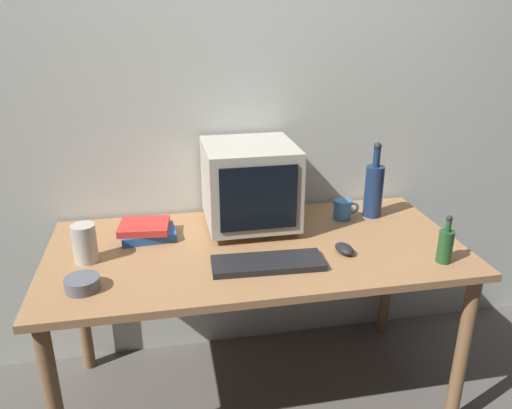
# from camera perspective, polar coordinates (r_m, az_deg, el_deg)

# --- Properties ---
(ground_plane) EXTENTS (6.00, 6.00, 0.00)m
(ground_plane) POSITION_cam_1_polar(r_m,az_deg,el_deg) (2.47, 0.00, -20.62)
(ground_plane) COLOR #56514C
(back_wall) EXTENTS (4.00, 0.08, 2.50)m
(back_wall) POSITION_cam_1_polar(r_m,az_deg,el_deg) (2.32, -2.22, 11.39)
(back_wall) COLOR beige
(back_wall) RESTS_ON ground
(desk) EXTENTS (1.67, 0.81, 0.76)m
(desk) POSITION_cam_1_polar(r_m,az_deg,el_deg) (2.08, 0.00, -6.79)
(desk) COLOR #9E7047
(desk) RESTS_ON ground
(crt_monitor) EXTENTS (0.38, 0.39, 0.37)m
(crt_monitor) POSITION_cam_1_polar(r_m,az_deg,el_deg) (2.15, -0.72, 2.27)
(crt_monitor) COLOR #B2AD9E
(crt_monitor) RESTS_ON desk
(keyboard) EXTENTS (0.43, 0.17, 0.02)m
(keyboard) POSITION_cam_1_polar(r_m,az_deg,el_deg) (1.88, 1.35, -6.68)
(keyboard) COLOR black
(keyboard) RESTS_ON desk
(computer_mouse) EXTENTS (0.08, 0.11, 0.04)m
(computer_mouse) POSITION_cam_1_polar(r_m,az_deg,el_deg) (2.01, 10.03, -5.00)
(computer_mouse) COLOR black
(computer_mouse) RESTS_ON desk
(bottle_tall) EXTENTS (0.08, 0.08, 0.35)m
(bottle_tall) POSITION_cam_1_polar(r_m,az_deg,el_deg) (2.34, 13.26, 1.74)
(bottle_tall) COLOR navy
(bottle_tall) RESTS_ON desk
(bottle_short) EXTENTS (0.06, 0.06, 0.19)m
(bottle_short) POSITION_cam_1_polar(r_m,az_deg,el_deg) (2.02, 20.75, -4.31)
(bottle_short) COLOR #1E4C23
(bottle_short) RESTS_ON desk
(book_stack) EXTENTS (0.24, 0.19, 0.07)m
(book_stack) POSITION_cam_1_polar(r_m,az_deg,el_deg) (2.14, -12.35, -2.93)
(book_stack) COLOR #28569E
(book_stack) RESTS_ON desk
(mug) EXTENTS (0.12, 0.08, 0.09)m
(mug) POSITION_cam_1_polar(r_m,az_deg,el_deg) (2.31, 9.86, -0.57)
(mug) COLOR #3370B2
(mug) RESTS_ON desk
(cd_spindle) EXTENTS (0.12, 0.12, 0.04)m
(cd_spindle) POSITION_cam_1_polar(r_m,az_deg,el_deg) (1.83, -19.16, -8.51)
(cd_spindle) COLOR #595B66
(cd_spindle) RESTS_ON desk
(metal_canister) EXTENTS (0.09, 0.09, 0.15)m
(metal_canister) POSITION_cam_1_polar(r_m,az_deg,el_deg) (2.00, -18.91, -4.20)
(metal_canister) COLOR #B7B2A8
(metal_canister) RESTS_ON desk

